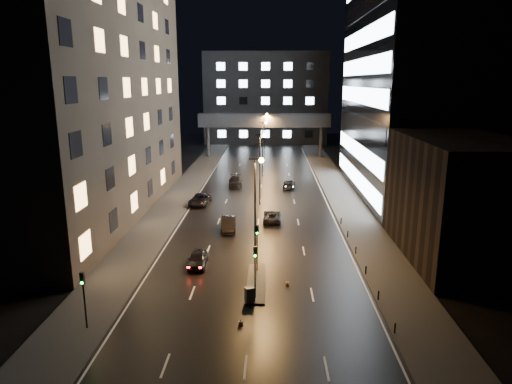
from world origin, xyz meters
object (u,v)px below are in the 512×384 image
car_toward_a (272,216)px  car_toward_b (289,184)px  car_away_c (200,200)px  utility_cabinet (250,295)px  car_away_d (235,182)px  car_away_b (229,224)px  car_away_a (198,259)px

car_toward_a → car_toward_b: car_toward_b is taller
car_toward_a → car_away_c: bearing=-35.1°
utility_cabinet → car_toward_b: bearing=59.1°
car_toward_b → car_away_d: bearing=-2.0°
car_toward_b → utility_cabinet: 40.63m
car_toward_a → car_away_b: bearing=37.8°
car_away_c → car_toward_b: 16.98m
car_away_d → car_away_c: bearing=-113.5°
car_away_d → utility_cabinet: bearing=-88.0°
car_away_d → car_toward_a: bearing=-76.4°
car_away_a → car_away_d: car_away_d is taller
car_away_b → car_away_d: size_ratio=0.91×
car_toward_a → utility_cabinet: utility_cabinet is taller
utility_cabinet → car_away_d: bearing=71.6°
car_away_b → car_away_c: bearing=110.5°
car_away_b → car_away_d: 23.21m
car_away_a → utility_cabinet: (5.30, -7.45, 0.06)m
car_toward_a → car_toward_b: bearing=-97.7°
utility_cabinet → car_toward_a: bearing=61.0°
car_away_b → car_away_c: car_away_b is taller
car_away_c → utility_cabinet: 30.79m
car_away_b → car_away_d: bearing=88.6°
car_away_a → car_away_c: bearing=96.0°
car_away_c → car_away_d: car_away_d is taller
car_away_a → car_toward_a: bearing=61.9°
car_toward_b → utility_cabinet: (-4.66, -40.36, 0.10)m
car_away_b → car_toward_b: 23.55m
car_away_b → utility_cabinet: (3.33, -18.20, -0.03)m
car_away_c → car_toward_a: (10.31, -7.56, -0.09)m
car_away_d → car_toward_b: car_away_d is taller
car_away_d → car_toward_b: bearing=-10.5°
car_away_a → car_away_c: 22.38m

